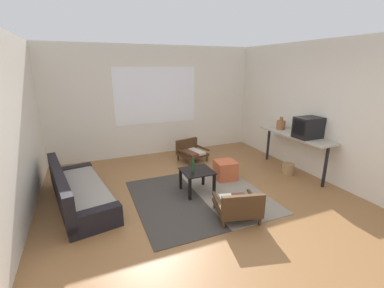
# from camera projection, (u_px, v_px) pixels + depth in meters

# --- Properties ---
(ground_plane) EXTENTS (7.80, 7.80, 0.00)m
(ground_plane) POSITION_uv_depth(u_px,v_px,m) (208.00, 207.00, 4.25)
(ground_plane) COLOR olive
(far_wall_with_window) EXTENTS (5.60, 0.13, 2.70)m
(far_wall_with_window) POSITION_uv_depth(u_px,v_px,m) (156.00, 101.00, 6.56)
(far_wall_with_window) COLOR silver
(far_wall_with_window) RESTS_ON ground
(side_wall_right) EXTENTS (0.12, 6.60, 2.70)m
(side_wall_right) POSITION_uv_depth(u_px,v_px,m) (324.00, 111.00, 5.11)
(side_wall_right) COLOR silver
(side_wall_right) RESTS_ON ground
(side_wall_left) EXTENTS (0.12, 6.60, 2.70)m
(side_wall_left) POSITION_uv_depth(u_px,v_px,m) (2.00, 140.00, 3.13)
(side_wall_left) COLOR silver
(side_wall_left) RESTS_ON ground
(area_rug) EXTENTS (2.22, 2.18, 0.01)m
(area_rug) POSITION_uv_depth(u_px,v_px,m) (200.00, 196.00, 4.57)
(area_rug) COLOR #38332D
(area_rug) RESTS_ON ground
(couch) EXTENTS (1.08, 2.16, 0.65)m
(couch) POSITION_uv_depth(u_px,v_px,m) (78.00, 193.00, 4.29)
(couch) COLOR black
(couch) RESTS_ON ground
(coffee_table) EXTENTS (0.54, 0.53, 0.42)m
(coffee_table) POSITION_uv_depth(u_px,v_px,m) (197.00, 175.00, 4.65)
(coffee_table) COLOR black
(coffee_table) RESTS_ON ground
(armchair_by_window) EXTENTS (0.72, 0.68, 0.50)m
(armchair_by_window) POSITION_uv_depth(u_px,v_px,m) (191.00, 151.00, 6.28)
(armchair_by_window) COLOR #472D19
(armchair_by_window) RESTS_ON ground
(armchair_striped_foreground) EXTENTS (0.76, 0.76, 0.50)m
(armchair_striped_foreground) POSITION_uv_depth(u_px,v_px,m) (238.00, 206.00, 3.85)
(armchair_striped_foreground) COLOR #472D19
(armchair_striped_foreground) RESTS_ON ground
(ottoman_orange) EXTENTS (0.45, 0.45, 0.38)m
(ottoman_orange) POSITION_uv_depth(u_px,v_px,m) (225.00, 170.00, 5.25)
(ottoman_orange) COLOR #BC5633
(ottoman_orange) RESTS_ON ground
(console_shelf) EXTENTS (0.46, 1.77, 0.84)m
(console_shelf) POSITION_uv_depth(u_px,v_px,m) (295.00, 138.00, 5.46)
(console_shelf) COLOR #B2AD9E
(console_shelf) RESTS_ON ground
(crt_television) EXTENTS (0.50, 0.37, 0.41)m
(crt_television) POSITION_uv_depth(u_px,v_px,m) (308.00, 128.00, 5.11)
(crt_television) COLOR black
(crt_television) RESTS_ON console_shelf
(clay_vase) EXTENTS (0.19, 0.19, 0.28)m
(clay_vase) POSITION_uv_depth(u_px,v_px,m) (281.00, 125.00, 5.81)
(clay_vase) COLOR #935B38
(clay_vase) RESTS_ON console_shelf
(glass_bottle) EXTENTS (0.06, 0.06, 0.26)m
(glass_bottle) POSITION_uv_depth(u_px,v_px,m) (193.00, 166.00, 4.53)
(glass_bottle) COLOR #194723
(glass_bottle) RESTS_ON coffee_table
(wicker_basket) EXTENTS (0.25, 0.25, 0.23)m
(wicker_basket) POSITION_uv_depth(u_px,v_px,m) (288.00, 169.00, 5.51)
(wicker_basket) COLOR #9E7A4C
(wicker_basket) RESTS_ON ground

